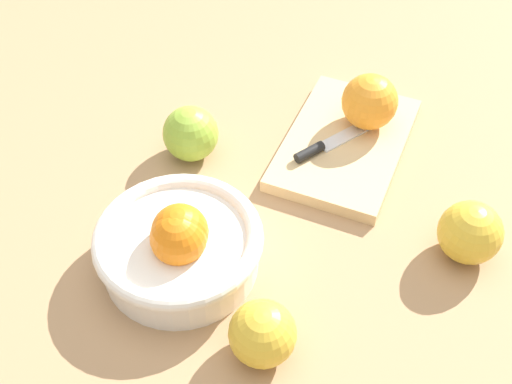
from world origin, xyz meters
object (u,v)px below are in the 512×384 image
bowl (179,245)px  apple_back_right (191,134)px  cutting_board (345,144)px  apple_front_left (470,232)px  knife (328,144)px  orange_on_board (370,102)px  apple_back_left (263,334)px

bowl → apple_back_right: bearing=11.7°
bowl → apple_back_right: size_ratio=2.59×
cutting_board → apple_front_left: apple_front_left is taller
cutting_board → apple_back_right: size_ratio=3.20×
knife → bowl: bearing=146.9°
knife → apple_back_right: size_ratio=1.63×
apple_back_right → knife: bearing=-79.4°
bowl → apple_front_left: (0.09, -0.33, -0.00)m
bowl → apple_front_left: bowl is taller
bowl → knife: (0.23, -0.15, -0.02)m
apple_front_left → apple_back_right: (0.10, 0.37, -0.00)m
orange_on_board → knife: orange_on_board is taller
cutting_board → orange_on_board: bearing=-32.7°
orange_on_board → apple_back_right: orange_on_board is taller
apple_front_left → apple_back_left: bearing=130.4°
apple_back_left → cutting_board: bearing=-8.6°
apple_back_left → apple_front_left: apple_front_left is taller
apple_front_left → apple_back_right: same height
cutting_board → apple_back_left: (-0.34, 0.05, 0.03)m
knife → apple_front_left: apple_front_left is taller
knife → apple_back_right: 0.19m
apple_back_left → apple_back_right: size_ratio=0.95×
knife → apple_back_left: apple_back_left is taller
knife → apple_back_left: 0.32m
bowl → apple_front_left: 0.35m
bowl → orange_on_board: same height
apple_back_right → apple_front_left: bearing=-105.1°
orange_on_board → apple_back_right: size_ratio=1.02×
apple_back_left → apple_front_left: bearing=-49.6°
orange_on_board → knife: (-0.06, 0.05, -0.03)m
cutting_board → knife: bearing=131.1°
orange_on_board → bowl: bearing=145.6°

